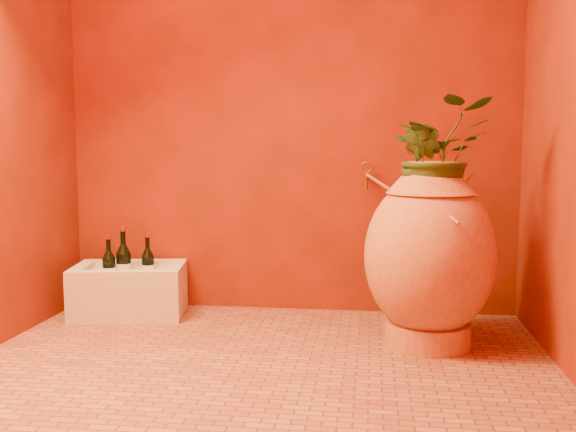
# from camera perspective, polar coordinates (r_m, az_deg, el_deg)

# --- Properties ---
(floor) EXTENTS (2.50, 2.50, 0.00)m
(floor) POSITION_cam_1_polar(r_m,az_deg,el_deg) (2.75, -2.67, -13.32)
(floor) COLOR #985432
(floor) RESTS_ON ground
(wall_back) EXTENTS (2.50, 0.02, 2.50)m
(wall_back) POSITION_cam_1_polar(r_m,az_deg,el_deg) (3.60, 0.09, 11.44)
(wall_back) COLOR #541C04
(wall_back) RESTS_ON ground
(amphora) EXTENTS (0.61, 0.61, 0.85)m
(amphora) POSITION_cam_1_polar(r_m,az_deg,el_deg) (3.01, 12.47, -3.41)
(amphora) COLOR #C87538
(amphora) RESTS_ON floor
(stone_basin) EXTENTS (0.64, 0.49, 0.28)m
(stone_basin) POSITION_cam_1_polar(r_m,az_deg,el_deg) (3.64, -13.91, -6.50)
(stone_basin) COLOR beige
(stone_basin) RESTS_ON floor
(wine_bottle_a) EXTENTS (0.08, 0.08, 0.34)m
(wine_bottle_a) POSITION_cam_1_polar(r_m,az_deg,el_deg) (3.62, -14.39, -4.34)
(wine_bottle_a) COLOR black
(wine_bottle_a) RESTS_ON stone_basin
(wine_bottle_b) EXTENTS (0.07, 0.07, 0.30)m
(wine_bottle_b) POSITION_cam_1_polar(r_m,az_deg,el_deg) (3.64, -12.34, -4.46)
(wine_bottle_b) COLOR black
(wine_bottle_b) RESTS_ON stone_basin
(wine_bottle_c) EXTENTS (0.07, 0.07, 0.30)m
(wine_bottle_c) POSITION_cam_1_polar(r_m,az_deg,el_deg) (3.61, -15.61, -4.63)
(wine_bottle_c) COLOR black
(wine_bottle_c) RESTS_ON stone_basin
(wall_tap) EXTENTS (0.06, 0.14, 0.15)m
(wall_tap) POSITION_cam_1_polar(r_m,az_deg,el_deg) (3.48, 6.97, 3.71)
(wall_tap) COLOR #995E23
(wall_tap) RESTS_ON wall_back
(plant_main) EXTENTS (0.54, 0.50, 0.50)m
(plant_main) POSITION_cam_1_polar(r_m,az_deg,el_deg) (2.99, 13.18, 5.45)
(plant_main) COLOR #234217
(plant_main) RESTS_ON amphora
(plant_side) EXTENTS (0.24, 0.25, 0.36)m
(plant_side) POSITION_cam_1_polar(r_m,az_deg,el_deg) (2.93, 11.82, 4.56)
(plant_side) COLOR #234217
(plant_side) RESTS_ON amphora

